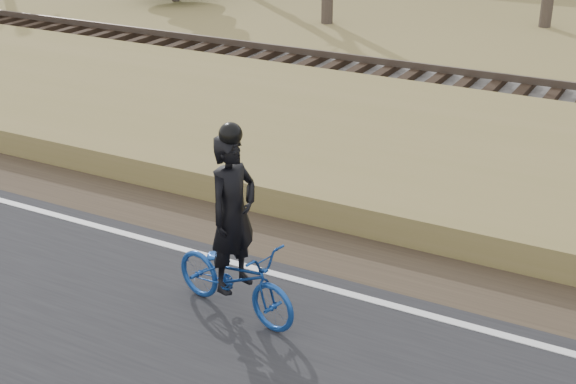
% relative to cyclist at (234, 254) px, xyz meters
% --- Properties ---
extents(ground, '(120.00, 120.00, 0.00)m').
position_rel_cyclist_xyz_m(ground, '(-4.26, 0.79, -0.82)').
color(ground, olive).
rests_on(ground, ground).
extents(edge_line, '(120.00, 0.12, 0.01)m').
position_rel_cyclist_xyz_m(edge_line, '(-4.26, 0.99, -0.76)').
color(edge_line, silver).
rests_on(edge_line, road).
extents(shoulder, '(120.00, 1.60, 0.04)m').
position_rel_cyclist_xyz_m(shoulder, '(-4.26, 1.99, -0.80)').
color(shoulder, '#473A2B').
rests_on(shoulder, ground).
extents(embankment, '(120.00, 5.00, 0.44)m').
position_rel_cyclist_xyz_m(embankment, '(-4.26, 4.99, -0.60)').
color(embankment, olive).
rests_on(embankment, ground).
extents(ballast, '(120.00, 3.00, 0.45)m').
position_rel_cyclist_xyz_m(ballast, '(-4.26, 8.79, -0.60)').
color(ballast, slate).
rests_on(ballast, ground).
extents(railroad, '(120.00, 2.40, 0.29)m').
position_rel_cyclist_xyz_m(railroad, '(-4.26, 8.79, -0.29)').
color(railroad, black).
rests_on(railroad, ballast).
extents(cyclist, '(1.86, 0.96, 2.34)m').
position_rel_cyclist_xyz_m(cyclist, '(0.00, 0.00, 0.00)').
color(cyclist, navy).
rests_on(cyclist, road).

